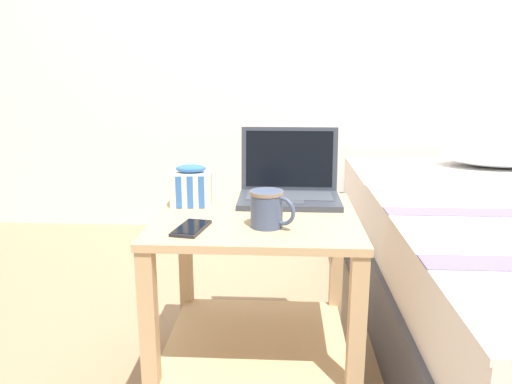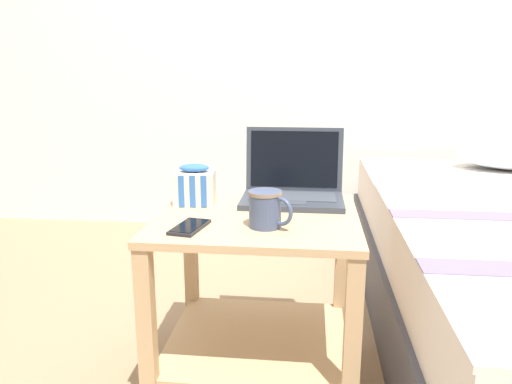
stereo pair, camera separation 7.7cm
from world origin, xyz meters
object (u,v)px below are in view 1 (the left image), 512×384
Objects in this scene: laptop at (289,186)px; snack_bag at (191,187)px; mug_front_left at (268,207)px; cell_phone at (191,228)px.

laptop is 0.32m from snack_bag.
laptop is at bearing 78.36° from mug_front_left.
laptop reaches higher than cell_phone.
cell_phone is (-0.21, -0.04, -0.05)m from mug_front_left.
cell_phone is at bearing -170.04° from mug_front_left.
laptop is 2.14× the size of cell_phone.
laptop is 2.42× the size of snack_bag.
mug_front_left is at bearing -101.64° from laptop.
snack_bag is 0.88× the size of cell_phone.
mug_front_left is (-0.06, -0.30, 0.01)m from laptop.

